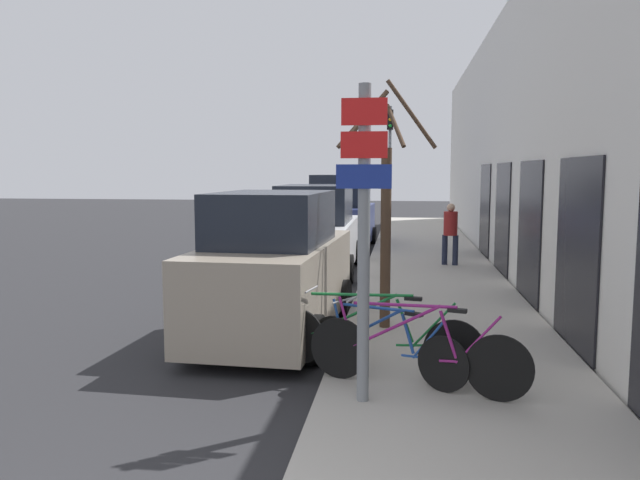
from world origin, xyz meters
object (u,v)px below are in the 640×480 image
parked_car_2 (341,216)px  pedestrian_near (450,230)px  bicycle_0 (415,352)px  street_tree (385,215)px  signpost (364,234)px  bicycle_2 (372,338)px  parked_car_0 (275,270)px  bicycle_1 (385,347)px  parked_car_1 (316,233)px  traffic_light (390,156)px

parked_car_2 → pedestrian_near: parked_car_2 is taller
bicycle_0 → street_tree: street_tree is taller
signpost → bicycle_2: (0.05, 0.95, -1.34)m
street_tree → signpost: bearing=-92.3°
bicycle_2 → parked_car_0: parked_car_0 is taller
signpost → bicycle_1: signpost is taller
bicycle_0 → pedestrian_near: (1.05, 9.38, 0.50)m
bicycle_1 → street_tree: bearing=32.8°
parked_car_2 → pedestrian_near: size_ratio=2.68×
parked_car_1 → bicycle_2: bearing=-77.8°
pedestrian_near → street_tree: size_ratio=0.42×
signpost → bicycle_0: 1.51m
signpost → street_tree: street_tree is taller
pedestrian_near → traffic_light: traffic_light is taller
signpost → traffic_light: 14.43m
parked_car_0 → parked_car_1: parked_car_0 is taller
bicycle_2 → parked_car_1: parked_car_1 is taller
bicycle_2 → street_tree: size_ratio=0.69×
bicycle_2 → traffic_light: bearing=11.3°
street_tree → bicycle_0: bearing=-81.2°
parked_car_2 → street_tree: street_tree is taller
parked_car_0 → parked_car_1: (-0.21, 6.06, -0.03)m
bicycle_0 → parked_car_2: size_ratio=0.57×
bicycle_0 → traffic_light: traffic_light is taller
bicycle_0 → bicycle_2: bicycle_0 is taller
signpost → street_tree: (0.13, 3.13, -0.03)m
parked_car_2 → street_tree: bearing=-79.1°
parked_car_0 → pedestrian_near: size_ratio=2.80×
bicycle_2 → parked_car_1: 8.29m
bicycle_0 → street_tree: 3.05m
parked_car_0 → parked_car_2: (-0.09, 11.12, 0.05)m
pedestrian_near → parked_car_0: bearing=79.5°
parked_car_1 → parked_car_2: size_ratio=1.11×
bicycle_1 → parked_car_0: parked_car_0 is taller
bicycle_1 → pedestrian_near: (1.39, 9.04, 0.54)m
bicycle_0 → signpost: bearing=144.1°
parked_car_1 → traffic_light: (1.69, 5.37, 2.04)m
bicycle_1 → parked_car_1: 8.51m
parked_car_0 → traffic_light: bearing=85.4°
bicycle_1 → street_tree: size_ratio=0.49×
bicycle_1 → parked_car_1: (-1.97, 8.26, 0.48)m
parked_car_1 → parked_car_2: bearing=88.1°
signpost → bicycle_0: size_ratio=1.35×
bicycle_2 → parked_car_0: size_ratio=0.59×
parked_car_0 → traffic_light: traffic_light is taller
bicycle_2 → parked_car_2: 13.26m
signpost → pedestrian_near: (1.60, 9.80, -0.85)m
bicycle_1 → bicycle_2: bicycle_2 is taller
parked_car_0 → street_tree: (1.68, 0.17, 0.86)m
bicycle_0 → bicycle_2: bearing=59.6°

